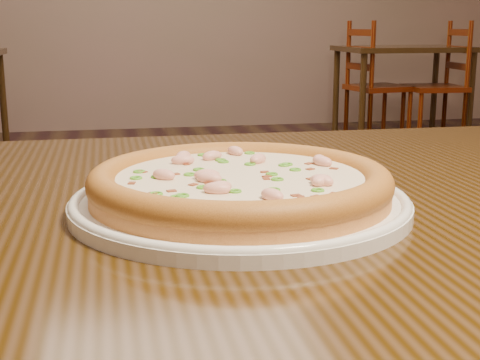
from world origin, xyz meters
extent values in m
cube|color=black|center=(-0.20, -0.92, 0.73)|extent=(1.20, 0.80, 0.04)
cylinder|color=white|center=(-0.32, -0.97, 0.76)|extent=(0.32, 0.32, 0.01)
torus|color=white|center=(-0.32, -0.97, 0.76)|extent=(0.32, 0.32, 0.01)
cylinder|color=#D2914B|center=(-0.32, -0.97, 0.77)|extent=(0.28, 0.28, 0.02)
torus|color=#B6712C|center=(-0.32, -0.97, 0.78)|extent=(0.29, 0.29, 0.03)
cylinder|color=beige|center=(-0.32, -0.97, 0.78)|extent=(0.24, 0.24, 0.00)
ellipsoid|color=#F2B29E|center=(-0.36, -0.99, 0.79)|extent=(0.03, 0.02, 0.01)
ellipsoid|color=#F2B29E|center=(-0.34, -0.89, 0.79)|extent=(0.03, 0.02, 0.01)
ellipsoid|color=#F2B29E|center=(-0.36, -1.03, 0.79)|extent=(0.03, 0.02, 0.01)
ellipsoid|color=#F2B29E|center=(-0.35, -1.03, 0.79)|extent=(0.03, 0.02, 0.01)
ellipsoid|color=#F2B29E|center=(-0.31, -0.87, 0.79)|extent=(0.02, 0.03, 0.01)
ellipsoid|color=#F2B29E|center=(-0.37, -0.90, 0.79)|extent=(0.02, 0.02, 0.01)
ellipsoid|color=#F2B29E|center=(-0.26, -1.02, 0.79)|extent=(0.03, 0.03, 0.01)
ellipsoid|color=#F2B29E|center=(-0.26, -1.02, 0.79)|extent=(0.03, 0.03, 0.01)
ellipsoid|color=#F2B29E|center=(-0.31, -1.06, 0.79)|extent=(0.02, 0.03, 0.01)
ellipsoid|color=#F2B29E|center=(-0.39, -0.97, 0.79)|extent=(0.03, 0.03, 0.01)
ellipsoid|color=#F2B29E|center=(-0.37, -0.88, 0.79)|extent=(0.02, 0.03, 0.01)
ellipsoid|color=#F2B29E|center=(-0.23, -0.94, 0.79)|extent=(0.02, 0.03, 0.01)
ellipsoid|color=#F2B29E|center=(-0.36, -0.98, 0.79)|extent=(0.03, 0.02, 0.01)
ellipsoid|color=#F2B29E|center=(-0.29, -0.91, 0.79)|extent=(0.03, 0.03, 0.01)
ellipsoid|color=#F2B29E|center=(-0.23, -0.93, 0.79)|extent=(0.02, 0.03, 0.01)
cube|color=maroon|center=(-0.39, -1.02, 0.78)|extent=(0.01, 0.01, 0.00)
cube|color=maroon|center=(-0.30, -0.98, 0.78)|extent=(0.01, 0.01, 0.00)
cube|color=maroon|center=(-0.37, -1.00, 0.78)|extent=(0.01, 0.01, 0.00)
cube|color=maroon|center=(-0.42, -0.98, 0.78)|extent=(0.01, 0.01, 0.00)
cube|color=maroon|center=(-0.26, -1.05, 0.78)|extent=(0.01, 0.01, 0.00)
cube|color=maroon|center=(-0.41, -1.03, 0.78)|extent=(0.01, 0.01, 0.00)
cube|color=maroon|center=(-0.30, -0.96, 0.78)|extent=(0.01, 0.01, 0.00)
cube|color=maroon|center=(-0.30, -0.99, 0.78)|extent=(0.01, 0.01, 0.00)
cube|color=maroon|center=(-0.36, -1.00, 0.78)|extent=(0.01, 0.01, 0.00)
cube|color=maroon|center=(-0.38, -0.95, 0.78)|extent=(0.01, 0.01, 0.00)
cube|color=maroon|center=(-0.37, -0.91, 0.78)|extent=(0.01, 0.01, 0.00)
cube|color=maroon|center=(-0.36, -0.97, 0.78)|extent=(0.01, 0.01, 0.00)
cube|color=maroon|center=(-0.35, -0.98, 0.78)|extent=(0.01, 0.01, 0.00)
cube|color=maroon|center=(-0.26, -1.00, 0.78)|extent=(0.01, 0.01, 0.00)
cube|color=maroon|center=(-0.24, -0.93, 0.78)|extent=(0.01, 0.01, 0.00)
cube|color=maroon|center=(-0.28, -1.06, 0.78)|extent=(0.01, 0.01, 0.00)
cube|color=maroon|center=(-0.23, -0.96, 0.78)|extent=(0.01, 0.01, 0.00)
cube|color=maroon|center=(-0.29, -1.06, 0.78)|extent=(0.01, 0.01, 0.00)
cube|color=maroon|center=(-0.41, -1.02, 0.78)|extent=(0.01, 0.01, 0.00)
cube|color=maroon|center=(-0.25, -0.96, 0.78)|extent=(0.01, 0.01, 0.00)
cube|color=maroon|center=(-0.41, -0.94, 0.78)|extent=(0.01, 0.01, 0.00)
cube|color=maroon|center=(-0.29, -1.05, 0.78)|extent=(0.01, 0.01, 0.00)
torus|color=#4C9E21|center=(-0.36, -0.94, 0.79)|extent=(0.02, 0.02, 0.00)
torus|color=#4C9E21|center=(-0.39, -1.04, 0.79)|extent=(0.02, 0.02, 0.00)
torus|color=#4C9E21|center=(-0.27, -0.94, 0.79)|extent=(0.01, 0.01, 0.00)
torus|color=#4C9E21|center=(-0.33, -0.91, 0.79)|extent=(0.02, 0.02, 0.00)
torus|color=#4C9E21|center=(-0.27, -0.93, 0.79)|extent=(0.01, 0.01, 0.00)
torus|color=#4C9E21|center=(-0.27, -0.96, 0.79)|extent=(0.02, 0.02, 0.00)
torus|color=#4C9E21|center=(-0.29, -0.90, 0.79)|extent=(0.02, 0.02, 0.00)
torus|color=#4C9E21|center=(-0.34, -0.87, 0.79)|extent=(0.01, 0.01, 0.00)
torus|color=#4C9E21|center=(-0.31, -1.03, 0.79)|extent=(0.02, 0.02, 0.00)
torus|color=#4C9E21|center=(-0.37, -0.96, 0.79)|extent=(0.01, 0.01, 0.00)
torus|color=#4C9E21|center=(-0.29, -0.97, 0.79)|extent=(0.01, 0.01, 0.00)
torus|color=#4C9E21|center=(-0.42, -0.96, 0.79)|extent=(0.01, 0.01, 0.00)
torus|color=#4C9E21|center=(-0.29, -0.99, 0.79)|extent=(0.01, 0.01, 0.00)
torus|color=#4C9E21|center=(-0.29, -0.87, 0.79)|extent=(0.01, 0.01, 0.00)
torus|color=#4C9E21|center=(-0.39, -1.04, 0.79)|extent=(0.01, 0.01, 0.00)
torus|color=#4C9E21|center=(-0.36, -1.01, 0.79)|extent=(0.01, 0.01, 0.00)
torus|color=#4C9E21|center=(-0.34, -1.03, 0.79)|extent=(0.01, 0.01, 0.00)
torus|color=#4C9E21|center=(-0.42, -0.94, 0.79)|extent=(0.02, 0.02, 0.00)
torus|color=#4C9E21|center=(-0.41, -1.03, 0.79)|extent=(0.01, 0.01, 0.00)
torus|color=#4C9E21|center=(-0.40, -0.96, 0.79)|extent=(0.01, 0.01, 0.00)
torus|color=#4C9E21|center=(-0.27, -1.04, 0.79)|extent=(0.01, 0.01, 0.00)
torus|color=#4C9E21|center=(-0.35, -0.99, 0.79)|extent=(0.01, 0.01, 0.00)
torus|color=#4C9E21|center=(-0.33, -0.90, 0.79)|extent=(0.01, 0.01, 0.00)
torus|color=#4C9E21|center=(-0.30, -0.92, 0.79)|extent=(0.02, 0.02, 0.00)
cylinder|color=black|center=(-1.20, 3.70, 0.35)|extent=(0.05, 0.05, 0.71)
cube|color=black|center=(1.92, 3.52, 0.73)|extent=(1.00, 0.70, 0.04)
cylinder|color=black|center=(1.47, 3.22, 0.35)|extent=(0.05, 0.05, 0.71)
cylinder|color=black|center=(2.37, 3.22, 0.35)|extent=(0.05, 0.05, 0.71)
cylinder|color=black|center=(1.47, 3.82, 0.35)|extent=(0.05, 0.05, 0.71)
cylinder|color=black|center=(2.37, 3.82, 0.35)|extent=(0.05, 0.05, 0.71)
cube|color=#4F0D05|center=(1.69, 3.44, 0.43)|extent=(0.48, 0.48, 0.04)
cylinder|color=#4F0D05|center=(1.89, 3.29, 0.21)|extent=(0.04, 0.04, 0.41)
cylinder|color=#4F0D05|center=(1.83, 3.65, 0.21)|extent=(0.04, 0.04, 0.41)
cylinder|color=#4F0D05|center=(1.54, 3.24, 0.21)|extent=(0.04, 0.04, 0.41)
cylinder|color=#4F0D05|center=(1.48, 3.59, 0.21)|extent=(0.04, 0.04, 0.41)
cylinder|color=#4F0D05|center=(1.54, 3.24, 0.47)|extent=(0.04, 0.04, 0.95)
cylinder|color=#4F0D05|center=(1.48, 3.59, 0.47)|extent=(0.04, 0.04, 0.95)
cube|color=#4F0D05|center=(1.51, 3.41, 0.60)|extent=(0.09, 0.36, 0.05)
cube|color=#4F0D05|center=(1.51, 3.41, 0.73)|extent=(0.09, 0.36, 0.05)
cube|color=#4F0D05|center=(1.51, 3.41, 0.86)|extent=(0.09, 0.36, 0.05)
cube|color=#4F0D05|center=(2.12, 3.34, 0.43)|extent=(0.44, 0.44, 0.04)
cylinder|color=#4F0D05|center=(1.95, 3.53, 0.21)|extent=(0.04, 0.04, 0.41)
cylinder|color=#4F0D05|center=(1.93, 3.17, 0.21)|extent=(0.04, 0.04, 0.41)
cylinder|color=#4F0D05|center=(2.31, 3.51, 0.21)|extent=(0.04, 0.04, 0.41)
cylinder|color=#4F0D05|center=(2.29, 3.15, 0.21)|extent=(0.04, 0.04, 0.41)
cylinder|color=#4F0D05|center=(2.31, 3.51, 0.47)|extent=(0.04, 0.04, 0.95)
cylinder|color=#4F0D05|center=(2.29, 3.15, 0.47)|extent=(0.04, 0.04, 0.95)
cube|color=#4F0D05|center=(2.30, 3.33, 0.60)|extent=(0.05, 0.36, 0.05)
cube|color=#4F0D05|center=(2.30, 3.33, 0.73)|extent=(0.05, 0.36, 0.05)
cube|color=#4F0D05|center=(2.30, 3.33, 0.86)|extent=(0.05, 0.36, 0.05)
camera|label=1|loc=(-0.44, -1.57, 0.92)|focal=50.00mm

